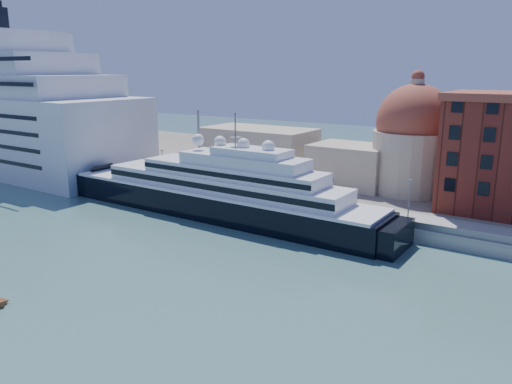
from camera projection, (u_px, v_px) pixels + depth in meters
The scene contains 8 objects.
ground at pixel (163, 256), 81.12m from camera, with size 400.00×400.00×0.00m, color #3D6968.
quay at pixel (274, 203), 108.19m from camera, with size 180.00×10.00×2.50m, color gray.
land at pixel (351, 173), 141.26m from camera, with size 260.00×72.00×2.00m, color slate.
quay_fence at pixel (263, 199), 104.13m from camera, with size 180.00×0.10×1.20m, color slate.
superyacht at pixel (205, 193), 104.09m from camera, with size 83.70×11.60×25.01m.
service_barge at pixel (59, 187), 126.07m from camera, with size 10.91×6.42×2.33m.
church at pixel (348, 148), 121.51m from camera, with size 66.00×18.00×25.50m.
lamp_posts at pixel (222, 160), 111.63m from camera, with size 120.80×2.40×18.00m.
Camera 1 is at (55.18, -54.81, 29.42)m, focal length 35.00 mm.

